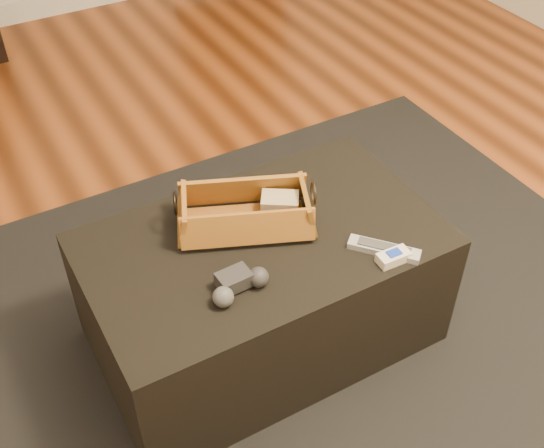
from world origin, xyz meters
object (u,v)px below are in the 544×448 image
tv_remote (239,223)px  cream_gadget (393,257)px  ottoman (263,290)px  silver_remote (384,249)px  wicker_basket (245,213)px  game_controller (238,284)px

tv_remote → cream_gadget: size_ratio=2.22×
ottoman → silver_remote: size_ratio=5.60×
ottoman → wicker_basket: size_ratio=2.34×
ottoman → tv_remote: tv_remote is taller
ottoman → game_controller: game_controller is taller
cream_gadget → silver_remote: bearing=90.0°
wicker_basket → cream_gadget: size_ratio=4.69×
tv_remote → silver_remote: (0.30, -0.28, -0.01)m
ottoman → cream_gadget: (0.26, -0.25, 0.22)m
tv_remote → cream_gadget: 0.44m
silver_remote → tv_remote: bearing=137.4°
cream_gadget → game_controller: bearing=165.6°
game_controller → cream_gadget: size_ratio=1.88×
game_controller → silver_remote: 0.42m
wicker_basket → game_controller: size_ratio=2.49×
tv_remote → wicker_basket: bearing=30.9°
ottoman → wicker_basket: bearing=101.2°
tv_remote → game_controller: game_controller is taller
wicker_basket → silver_remote: bearing=-45.5°
tv_remote → wicker_basket: (0.02, 0.01, 0.02)m
ottoman → game_controller: (-0.15, -0.15, 0.24)m
wicker_basket → game_controller: bearing=-122.0°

